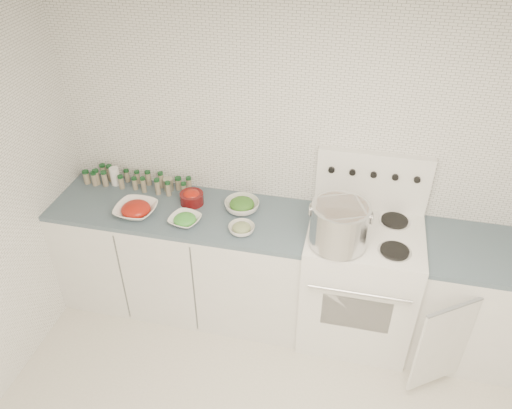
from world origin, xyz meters
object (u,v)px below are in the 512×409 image
object	(u,v)px
stove	(359,279)
bowl_tomato	(136,209)
stock_pot	(340,223)
bowl_snowpea	(185,220)

from	to	relation	value
stove	bowl_tomato	bearing A→B (deg)	-175.67
stock_pot	stove	bearing A→B (deg)	44.28
bowl_tomato	bowl_snowpea	size ratio (longest dim) A/B	1.18
stove	bowl_tomato	size ratio (longest dim) A/B	4.64
bowl_tomato	bowl_snowpea	distance (m)	0.37
stove	bowl_snowpea	size ratio (longest dim) A/B	5.49
bowl_tomato	bowl_snowpea	bearing A→B (deg)	-3.64
bowl_snowpea	stock_pot	bearing A→B (deg)	-1.67
bowl_tomato	bowl_snowpea	xyz separation A→B (m)	(0.37, -0.02, -0.01)
stock_pot	bowl_snowpea	bearing A→B (deg)	178.33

